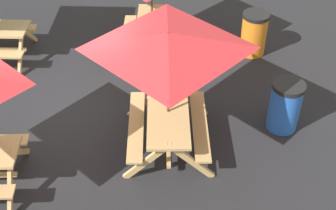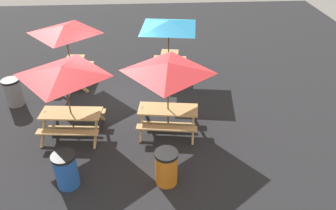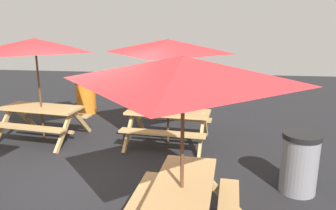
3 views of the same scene
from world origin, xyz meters
name	(u,v)px [view 1 (image 1 of 3)]	position (x,y,z in m)	size (l,w,h in m)	color
ground_plane	(65,106)	(0.00, 0.00, 0.00)	(24.00, 24.00, 0.00)	#232326
picnic_table_0	(168,50)	(1.89, -1.25, 1.99)	(2.18, 2.18, 2.34)	tan
trash_bin_blue	(285,106)	(4.04, -1.02, 0.49)	(0.59, 0.59, 0.98)	blue
trash_bin_orange	(254,33)	(4.11, 1.47, 0.49)	(0.59, 0.59, 0.98)	orange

